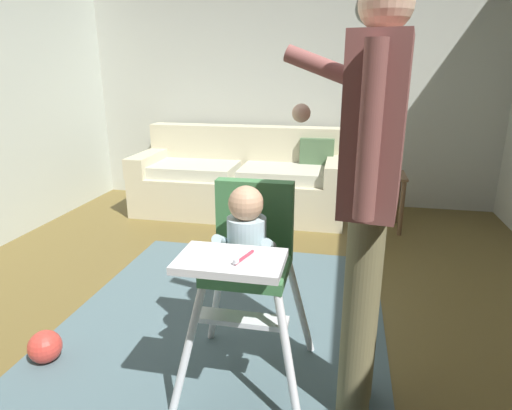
{
  "coord_description": "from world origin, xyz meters",
  "views": [
    {
      "loc": [
        0.63,
        -2.04,
        1.44
      ],
      "look_at": [
        0.22,
        -0.09,
        0.81
      ],
      "focal_mm": 30.5,
      "sensor_mm": 36.0,
      "label": 1
    }
  ],
  "objects_px": {
    "adult_standing": "(369,191)",
    "wall_clock": "(377,0)",
    "sippy_cup": "(379,168)",
    "side_table": "(382,189)",
    "toy_ball": "(45,347)",
    "couch": "(242,180)",
    "high_chair": "(248,249)"
  },
  "relations": [
    {
      "from": "high_chair",
      "to": "adult_standing",
      "type": "relative_size",
      "value": 0.56
    },
    {
      "from": "couch",
      "to": "wall_clock",
      "type": "distance_m",
      "value": 2.19
    },
    {
      "from": "high_chair",
      "to": "toy_ball",
      "type": "height_order",
      "value": "high_chair"
    },
    {
      "from": "couch",
      "to": "sippy_cup",
      "type": "bearing_deg",
      "value": 80.41
    },
    {
      "from": "side_table",
      "to": "wall_clock",
      "type": "xyz_separation_m",
      "value": [
        -0.15,
        0.7,
        1.69
      ]
    },
    {
      "from": "adult_standing",
      "to": "toy_ball",
      "type": "relative_size",
      "value": 10.46
    },
    {
      "from": "sippy_cup",
      "to": "wall_clock",
      "type": "relative_size",
      "value": 0.3
    },
    {
      "from": "side_table",
      "to": "sippy_cup",
      "type": "bearing_deg",
      "value": 180.0
    },
    {
      "from": "couch",
      "to": "high_chair",
      "type": "bearing_deg",
      "value": 14.16
    },
    {
      "from": "adult_standing",
      "to": "wall_clock",
      "type": "height_order",
      "value": "wall_clock"
    },
    {
      "from": "high_chair",
      "to": "sippy_cup",
      "type": "height_order",
      "value": "high_chair"
    },
    {
      "from": "adult_standing",
      "to": "sippy_cup",
      "type": "distance_m",
      "value": 2.43
    },
    {
      "from": "toy_ball",
      "to": "wall_clock",
      "type": "xyz_separation_m",
      "value": [
        1.65,
        3.1,
        1.99
      ]
    },
    {
      "from": "high_chair",
      "to": "sippy_cup",
      "type": "bearing_deg",
      "value": 162.84
    },
    {
      "from": "side_table",
      "to": "couch",
      "type": "bearing_deg",
      "value": 170.67
    },
    {
      "from": "high_chair",
      "to": "wall_clock",
      "type": "bearing_deg",
      "value": 168.62
    },
    {
      "from": "side_table",
      "to": "wall_clock",
      "type": "relative_size",
      "value": 1.56
    },
    {
      "from": "couch",
      "to": "sippy_cup",
      "type": "distance_m",
      "value": 1.39
    },
    {
      "from": "sippy_cup",
      "to": "toy_ball",
      "type": "bearing_deg",
      "value": -126.2
    },
    {
      "from": "adult_standing",
      "to": "high_chair",
      "type": "bearing_deg",
      "value": -0.24
    },
    {
      "from": "couch",
      "to": "adult_standing",
      "type": "height_order",
      "value": "adult_standing"
    },
    {
      "from": "adult_standing",
      "to": "wall_clock",
      "type": "relative_size",
      "value": 5.21
    },
    {
      "from": "adult_standing",
      "to": "sippy_cup",
      "type": "xyz_separation_m",
      "value": [
        0.21,
        2.38,
        -0.42
      ]
    },
    {
      "from": "side_table",
      "to": "sippy_cup",
      "type": "xyz_separation_m",
      "value": [
        -0.04,
        0.0,
        0.19
      ]
    },
    {
      "from": "side_table",
      "to": "wall_clock",
      "type": "height_order",
      "value": "wall_clock"
    },
    {
      "from": "adult_standing",
      "to": "side_table",
      "type": "height_order",
      "value": "adult_standing"
    },
    {
      "from": "sippy_cup",
      "to": "wall_clock",
      "type": "height_order",
      "value": "wall_clock"
    },
    {
      "from": "adult_standing",
      "to": "wall_clock",
      "type": "bearing_deg",
      "value": -84.09
    },
    {
      "from": "sippy_cup",
      "to": "side_table",
      "type": "bearing_deg",
      "value": -0.0
    },
    {
      "from": "high_chair",
      "to": "side_table",
      "type": "distance_m",
      "value": 2.45
    },
    {
      "from": "adult_standing",
      "to": "toy_ball",
      "type": "height_order",
      "value": "adult_standing"
    },
    {
      "from": "adult_standing",
      "to": "side_table",
      "type": "bearing_deg",
      "value": -88.16
    }
  ]
}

